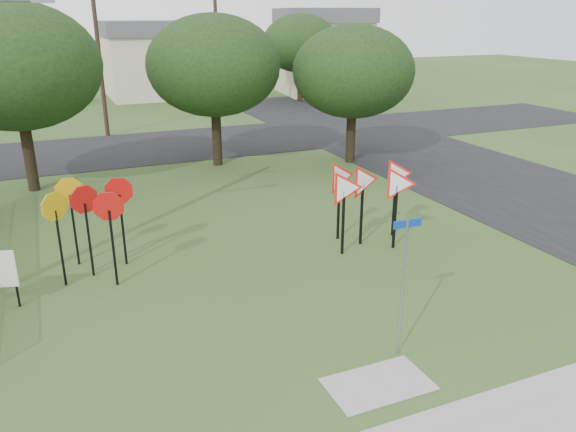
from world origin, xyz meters
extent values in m
plane|color=#2A471A|center=(0.00, 0.00, 0.00)|extent=(140.00, 140.00, 0.00)
cube|color=black|center=(12.00, 10.00, 0.01)|extent=(8.00, 50.00, 0.02)
cube|color=black|center=(0.00, 20.00, 0.01)|extent=(60.00, 8.00, 0.02)
cube|color=gray|center=(0.00, -2.40, 0.01)|extent=(2.00, 1.20, 0.02)
cylinder|color=gray|center=(0.93, -1.65, 1.50)|extent=(0.06, 0.06, 2.99)
cube|color=navy|center=(0.93, -1.65, 2.91)|extent=(0.62, 0.04, 0.16)
cube|color=black|center=(-4.56, 4.80, 1.04)|extent=(0.06, 0.06, 2.07)
cube|color=black|center=(-3.63, 5.21, 1.04)|extent=(0.06, 0.06, 2.07)
cube|color=black|center=(-4.04, 3.97, 1.04)|extent=(0.06, 0.06, 2.07)
cube|color=black|center=(-5.29, 4.49, 1.04)|extent=(0.06, 0.06, 2.07)
cube|color=black|center=(-4.87, 5.73, 1.04)|extent=(0.06, 0.06, 2.07)
cube|color=black|center=(2.37, 3.42, 0.99)|extent=(0.07, 0.07, 1.97)
cube|color=black|center=(3.24, 3.86, 0.99)|extent=(0.07, 0.07, 1.97)
cube|color=black|center=(4.01, 3.20, 0.99)|extent=(0.07, 0.07, 1.97)
cube|color=black|center=(2.81, 4.51, 0.99)|extent=(0.07, 0.07, 1.97)
cube|color=black|center=(4.56, 4.08, 0.99)|extent=(0.07, 0.07, 1.97)
cube|color=black|center=(-6.38, 3.70, 0.36)|extent=(0.05, 0.05, 0.71)
cube|color=gray|center=(-4.90, 4.40, 7.00)|extent=(0.50, 0.18, 0.12)
cylinder|color=#39271A|center=(-2.00, 24.00, 4.50)|extent=(0.24, 0.24, 9.00)
cylinder|color=#39271A|center=(6.00, 28.00, 4.25)|extent=(0.24, 0.24, 8.50)
cube|color=beige|center=(4.00, 40.00, 2.50)|extent=(8.00, 8.00, 5.00)
cube|color=#525157|center=(4.00, 40.00, 5.60)|extent=(8.40, 8.40, 1.20)
cube|color=beige|center=(18.00, 36.00, 3.00)|extent=(7.91, 7.91, 6.00)
cube|color=#525157|center=(18.00, 36.00, 6.60)|extent=(8.30, 8.30, 1.20)
cylinder|color=black|center=(-6.00, 14.00, 1.31)|extent=(0.44, 0.44, 2.62)
ellipsoid|color=black|center=(-6.00, 14.00, 4.87)|extent=(6.40, 6.40, 4.80)
cylinder|color=black|center=(2.00, 15.00, 1.22)|extent=(0.44, 0.44, 2.45)
ellipsoid|color=black|center=(2.00, 15.00, 4.55)|extent=(6.00, 6.00, 4.50)
cylinder|color=black|center=(8.00, 13.00, 1.14)|extent=(0.44, 0.44, 2.27)
ellipsoid|color=black|center=(8.00, 13.00, 4.23)|extent=(5.60, 5.60, 4.20)
cylinder|color=black|center=(14.00, 32.00, 1.22)|extent=(0.44, 0.44, 2.45)
ellipsoid|color=black|center=(14.00, 32.00, 4.55)|extent=(6.00, 6.00, 4.50)
camera|label=1|loc=(-5.17, -10.01, 6.70)|focal=35.00mm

